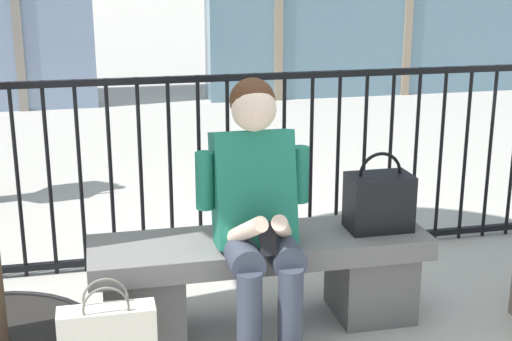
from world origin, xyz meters
The scene contains 5 objects.
ground_plane centered at (0.00, 0.00, 0.00)m, with size 60.00×60.00×0.00m, color #B2ADA3.
stone_bench centered at (0.00, 0.00, 0.27)m, with size 1.60×0.44×0.45m.
seated_person_with_phone centered at (-0.05, -0.13, 0.65)m, with size 0.52×0.66×1.21m.
handbag_on_bench centered at (0.58, -0.01, 0.59)m, with size 0.30×0.19×0.38m.
plaza_railing centered at (0.00, 0.83, 0.55)m, with size 8.25×0.04×1.09m.
Camera 1 is at (-0.73, -3.17, 1.73)m, focal length 51.99 mm.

